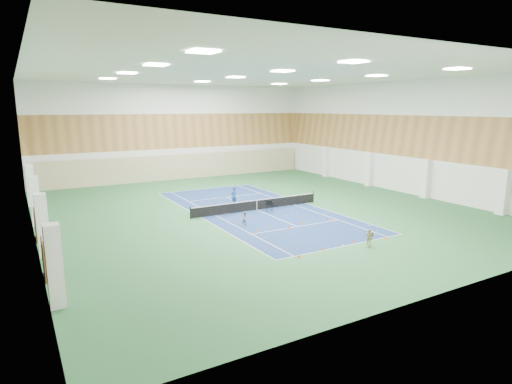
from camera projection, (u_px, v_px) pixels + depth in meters
ground at (257, 210)px, 38.89m from camera, size 40.00×40.00×0.00m
room_shell at (257, 144)px, 37.72m from camera, size 36.00×40.00×12.00m
wood_cladding at (257, 121)px, 37.33m from camera, size 36.00×40.00×8.00m
ceiling_light_grid at (257, 75)px, 36.56m from camera, size 21.40×25.40×0.06m
court_surface at (257, 210)px, 38.89m from camera, size 10.97×23.77×0.01m
tennis_balls_scatter at (257, 209)px, 38.88m from camera, size 10.57×22.77×0.07m
tennis_net at (257, 204)px, 38.78m from camera, size 12.80×0.10×1.10m
back_curtain at (181, 167)px, 55.39m from camera, size 35.40×0.16×3.20m
door_left_a at (44, 259)px, 23.14m from camera, size 0.08×1.80×2.20m
door_left_b at (35, 225)px, 29.95m from camera, size 0.08×1.80×2.20m
coach at (234, 196)px, 40.69m from camera, size 0.77×0.65×1.80m
child_court at (245, 218)px, 33.72m from camera, size 0.56×0.44×1.14m
child_apron at (369, 238)px, 28.46m from camera, size 0.80×0.59×1.26m
ball_cart at (269, 207)px, 38.00m from camera, size 0.75×0.75×0.99m
cone_svc_a at (258, 230)px, 32.03m from camera, size 0.20×0.20×0.22m
cone_svc_b at (289, 227)px, 33.01m from camera, size 0.22×0.22×0.25m
cone_svc_c at (301, 222)px, 34.27m from camera, size 0.22×0.22×0.24m
cone_svc_d at (331, 220)px, 34.91m from camera, size 0.19×0.19×0.21m
cone_base_a at (299, 256)px, 26.55m from camera, size 0.20×0.20×0.22m
cone_base_b at (322, 249)px, 27.94m from camera, size 0.19×0.19×0.21m
cone_base_c at (353, 241)px, 29.61m from camera, size 0.20×0.20×0.22m
cone_base_d at (386, 238)px, 30.23m from camera, size 0.21×0.21×0.23m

